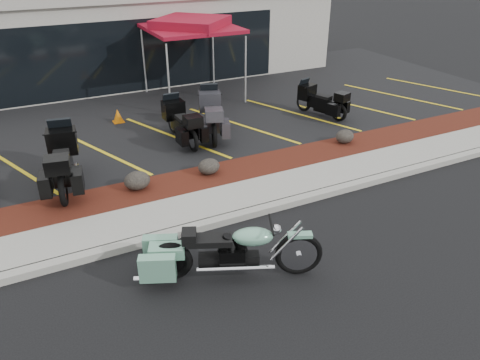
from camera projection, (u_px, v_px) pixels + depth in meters
ground at (267, 238)px, 9.49m from camera, size 90.00×90.00×0.00m
curb at (247, 214)px, 10.17m from camera, size 24.00×0.25×0.15m
sidewalk at (233, 199)px, 10.73m from camera, size 24.00×1.20×0.15m
mulch_bed at (212, 178)px, 11.68m from camera, size 24.00×1.20×0.16m
upper_lot at (149, 113)px, 15.96m from camera, size 26.00×9.60×0.15m
dealership_building at (102, 26)px, 20.03m from camera, size 18.00×8.16×4.00m
boulder_left at (137, 180)px, 10.90m from camera, size 0.61×0.51×0.43m
boulder_mid at (209, 166)px, 11.61m from camera, size 0.55×0.46×0.39m
boulder_right at (345, 136)px, 13.36m from camera, size 0.54×0.45×0.38m
hero_cruiser at (299, 248)px, 8.22m from camera, size 3.25×2.01×1.13m
touring_black_front at (63, 145)px, 11.53m from camera, size 1.34×2.55×1.41m
touring_black_mid at (172, 113)px, 13.86m from camera, size 0.86×2.16×1.24m
touring_grey at (209, 105)px, 14.39m from camera, size 1.59×2.48×1.35m
touring_black_rear at (304, 95)px, 15.66m from camera, size 1.32×2.07×1.13m
traffic_cone at (118, 116)px, 14.88m from camera, size 0.33×0.33×0.43m
popup_canopy at (191, 26)px, 16.14m from camera, size 3.99×3.99×2.80m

